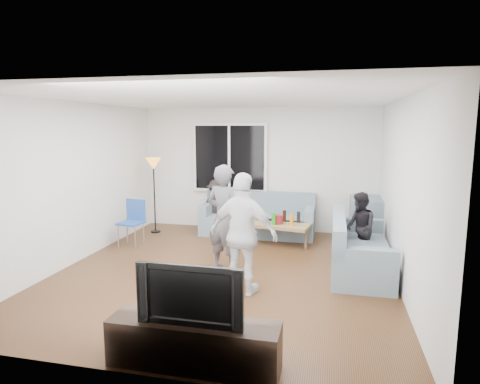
% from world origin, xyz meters
% --- Properties ---
extents(floor, '(5.00, 5.50, 0.04)m').
position_xyz_m(floor, '(0.00, 0.00, -0.02)').
color(floor, '#56351C').
rests_on(floor, ground).
extents(ceiling, '(5.00, 5.50, 0.04)m').
position_xyz_m(ceiling, '(0.00, 0.00, 2.62)').
color(ceiling, white).
rests_on(ceiling, ground).
extents(wall_back, '(5.00, 0.04, 2.60)m').
position_xyz_m(wall_back, '(0.00, 2.77, 1.30)').
color(wall_back, silver).
rests_on(wall_back, ground).
extents(wall_front, '(5.00, 0.04, 2.60)m').
position_xyz_m(wall_front, '(0.00, -2.77, 1.30)').
color(wall_front, silver).
rests_on(wall_front, ground).
extents(wall_left, '(0.04, 5.50, 2.60)m').
position_xyz_m(wall_left, '(-2.52, 0.00, 1.30)').
color(wall_left, silver).
rests_on(wall_left, ground).
extents(wall_right, '(0.04, 5.50, 2.60)m').
position_xyz_m(wall_right, '(2.52, 0.00, 1.30)').
color(wall_right, silver).
rests_on(wall_right, ground).
extents(window_frame, '(1.62, 0.06, 1.47)m').
position_xyz_m(window_frame, '(-0.60, 2.69, 1.55)').
color(window_frame, white).
rests_on(window_frame, wall_back).
extents(window_glass, '(1.50, 0.02, 1.35)m').
position_xyz_m(window_glass, '(-0.60, 2.65, 1.55)').
color(window_glass, black).
rests_on(window_glass, window_frame).
extents(window_mullion, '(0.05, 0.03, 1.35)m').
position_xyz_m(window_mullion, '(-0.60, 2.64, 1.55)').
color(window_mullion, white).
rests_on(window_mullion, window_frame).
extents(radiator, '(1.30, 0.12, 0.62)m').
position_xyz_m(radiator, '(-0.60, 2.65, 0.31)').
color(radiator, silver).
rests_on(radiator, floor).
extents(potted_plant, '(0.24, 0.20, 0.38)m').
position_xyz_m(potted_plant, '(-0.43, 2.62, 0.81)').
color(potted_plant, '#265C24').
rests_on(potted_plant, radiator).
extents(vase, '(0.16, 0.16, 0.16)m').
position_xyz_m(vase, '(-0.67, 2.62, 0.70)').
color(vase, silver).
rests_on(vase, radiator).
extents(sofa_back_section, '(2.30, 0.85, 0.85)m').
position_xyz_m(sofa_back_section, '(0.09, 2.27, 0.42)').
color(sofa_back_section, slate).
rests_on(sofa_back_section, floor).
extents(sofa_right_section, '(2.00, 0.85, 0.85)m').
position_xyz_m(sofa_right_section, '(2.02, 0.51, 0.42)').
color(sofa_right_section, slate).
rests_on(sofa_right_section, floor).
extents(sofa_corner, '(0.85, 0.85, 0.85)m').
position_xyz_m(sofa_corner, '(2.35, 2.27, 0.42)').
color(sofa_corner, slate).
rests_on(sofa_corner, floor).
extents(cushion_yellow, '(0.43, 0.38, 0.14)m').
position_xyz_m(cushion_yellow, '(-0.23, 2.25, 0.51)').
color(cushion_yellow, '#C07C1C').
rests_on(cushion_yellow, sofa_back_section).
extents(cushion_red, '(0.46, 0.44, 0.13)m').
position_xyz_m(cushion_red, '(-0.42, 2.33, 0.51)').
color(cushion_red, maroon).
rests_on(cushion_red, sofa_back_section).
extents(coffee_table, '(1.19, 0.79, 0.40)m').
position_xyz_m(coffee_table, '(0.64, 1.69, 0.20)').
color(coffee_table, olive).
rests_on(coffee_table, floor).
extents(pitcher, '(0.17, 0.17, 0.17)m').
position_xyz_m(pitcher, '(0.61, 1.64, 0.49)').
color(pitcher, maroon).
rests_on(pitcher, coffee_table).
extents(side_chair, '(0.45, 0.45, 0.86)m').
position_xyz_m(side_chair, '(-2.05, 0.93, 0.43)').
color(side_chair, '#244D9D').
rests_on(side_chair, floor).
extents(floor_lamp, '(0.32, 0.32, 1.56)m').
position_xyz_m(floor_lamp, '(-2.05, 2.00, 0.78)').
color(floor_lamp, orange).
rests_on(floor_lamp, floor).
extents(player_left, '(0.70, 0.57, 1.65)m').
position_xyz_m(player_left, '(-0.02, 0.05, 0.82)').
color(player_left, '#48474C').
rests_on(player_left, floor).
extents(player_right, '(1.02, 0.61, 1.62)m').
position_xyz_m(player_right, '(0.45, -0.74, 0.81)').
color(player_right, silver).
rests_on(player_right, floor).
extents(spectator_right, '(0.57, 0.66, 1.17)m').
position_xyz_m(spectator_right, '(2.02, 0.88, 0.58)').
color(spectator_right, black).
rests_on(spectator_right, floor).
extents(spectator_back, '(0.80, 0.57, 1.11)m').
position_xyz_m(spectator_back, '(-0.79, 2.30, 0.56)').
color(spectator_back, black).
rests_on(spectator_back, floor).
extents(tv_console, '(1.60, 0.40, 0.44)m').
position_xyz_m(tv_console, '(0.37, -2.50, 0.22)').
color(tv_console, '#302018').
rests_on(tv_console, floor).
extents(television, '(0.99, 0.13, 0.57)m').
position_xyz_m(television, '(0.37, -2.50, 0.72)').
color(television, black).
rests_on(television, tv_console).
extents(bottle_d, '(0.07, 0.07, 0.22)m').
position_xyz_m(bottle_d, '(0.86, 1.58, 0.51)').
color(bottle_d, orange).
rests_on(bottle_d, coffee_table).
extents(bottle_c, '(0.07, 0.07, 0.22)m').
position_xyz_m(bottle_c, '(0.69, 1.86, 0.51)').
color(bottle_c, black).
rests_on(bottle_c, coffee_table).
extents(bottle_b, '(0.08, 0.08, 0.23)m').
position_xyz_m(bottle_b, '(0.52, 1.55, 0.51)').
color(bottle_b, '#1B981F').
rests_on(bottle_b, coffee_table).
extents(bottle_e, '(0.07, 0.07, 0.21)m').
position_xyz_m(bottle_e, '(0.96, 1.84, 0.50)').
color(bottle_e, black).
rests_on(bottle_e, coffee_table).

